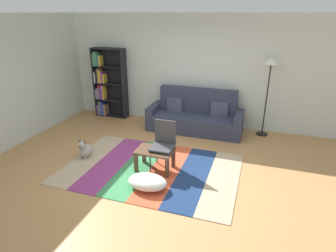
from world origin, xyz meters
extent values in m
plane|color=#B27F4C|center=(0.00, 0.00, 0.00)|extent=(14.00, 14.00, 0.00)
cube|color=silver|center=(0.00, 2.55, 1.35)|extent=(6.80, 0.10, 2.70)
cube|color=silver|center=(-3.40, 0.75, 1.35)|extent=(0.10, 5.50, 2.70)
cube|color=tan|center=(-1.52, -0.08, 0.01)|extent=(0.53, 2.14, 0.01)
cube|color=#843370|center=(-0.99, -0.08, 0.01)|extent=(0.53, 2.14, 0.01)
cube|color=#387F4C|center=(-0.46, -0.08, 0.01)|extent=(0.53, 2.14, 0.01)
cube|color=#C64C2D|center=(0.07, -0.08, 0.01)|extent=(0.53, 2.14, 0.01)
cube|color=navy|center=(0.60, -0.08, 0.01)|extent=(0.53, 2.14, 0.01)
cube|color=tan|center=(1.13, -0.08, 0.01)|extent=(0.53, 2.14, 0.01)
cube|color=#2D3347|center=(0.14, 1.95, 0.20)|extent=(1.90, 0.80, 0.40)
cube|color=#2D3347|center=(0.14, 2.25, 0.70)|extent=(1.90, 0.20, 0.60)
cube|color=#2D3347|center=(-0.90, 1.95, 0.28)|extent=(0.18, 0.80, 0.56)
cube|color=#2D3347|center=(1.18, 1.95, 0.28)|extent=(0.18, 0.80, 0.56)
cube|color=#42475B|center=(-0.41, 2.13, 0.56)|extent=(0.42, 0.19, 0.36)
cube|color=#42475B|center=(0.69, 2.13, 0.56)|extent=(0.42, 0.19, 0.36)
cube|color=black|center=(-2.73, 2.30, 0.92)|extent=(0.04, 0.28, 1.85)
cube|color=black|center=(-1.86, 2.30, 0.92)|extent=(0.04, 0.28, 1.85)
cube|color=black|center=(-2.29, 2.43, 0.92)|extent=(0.90, 0.01, 1.85)
cube|color=black|center=(-2.29, 2.30, 0.02)|extent=(0.86, 0.28, 0.02)
cube|color=black|center=(-2.29, 2.30, 0.47)|extent=(0.86, 0.28, 0.02)
cube|color=black|center=(-2.29, 2.30, 0.92)|extent=(0.86, 0.28, 0.02)
cube|color=black|center=(-2.29, 2.30, 1.38)|extent=(0.86, 0.28, 0.02)
cube|color=black|center=(-2.29, 2.30, 1.83)|extent=(0.86, 0.28, 0.02)
cube|color=purple|center=(-2.69, 2.27, 0.16)|extent=(0.04, 0.20, 0.27)
cube|color=green|center=(-2.64, 2.25, 0.22)|extent=(0.03, 0.16, 0.38)
cube|color=purple|center=(-2.61, 2.28, 0.21)|extent=(0.03, 0.23, 0.36)
cube|color=#334CB2|center=(-2.56, 2.29, 0.22)|extent=(0.05, 0.23, 0.38)
cube|color=#334CB2|center=(-2.51, 2.26, 0.19)|extent=(0.03, 0.19, 0.32)
cube|color=#8C6647|center=(-2.47, 2.28, 0.18)|extent=(0.05, 0.22, 0.30)
cube|color=#668C99|center=(-2.69, 2.26, 0.61)|extent=(0.04, 0.18, 0.26)
cube|color=#668C99|center=(-2.64, 2.25, 0.63)|extent=(0.03, 0.16, 0.31)
cube|color=red|center=(-2.60, 2.25, 0.68)|extent=(0.03, 0.17, 0.40)
cube|color=#334CB2|center=(-2.57, 2.30, 0.64)|extent=(0.04, 0.26, 0.32)
cube|color=purple|center=(-2.51, 2.29, 0.68)|extent=(0.05, 0.23, 0.40)
cube|color=gold|center=(-2.47, 2.26, 0.67)|extent=(0.03, 0.19, 0.37)
cube|color=silver|center=(-2.69, 2.25, 1.07)|extent=(0.04, 0.17, 0.28)
cube|color=black|center=(-2.64, 2.29, 1.10)|extent=(0.05, 0.23, 0.34)
cube|color=#8C6647|center=(-2.58, 2.28, 1.13)|extent=(0.04, 0.21, 0.39)
cube|color=gold|center=(-2.54, 2.25, 1.10)|extent=(0.05, 0.16, 0.34)
cube|color=purple|center=(-2.48, 2.29, 1.08)|extent=(0.05, 0.23, 0.30)
cube|color=gold|center=(-2.42, 2.27, 1.05)|extent=(0.04, 0.19, 0.24)
cube|color=green|center=(-2.69, 2.27, 1.54)|extent=(0.03, 0.19, 0.30)
cube|color=#668C99|center=(-2.65, 2.25, 1.57)|extent=(0.04, 0.16, 0.37)
cube|color=green|center=(-2.59, 2.26, 1.56)|extent=(0.05, 0.19, 0.34)
cube|color=#334CB2|center=(-2.54, 2.29, 1.53)|extent=(0.03, 0.23, 0.28)
cube|color=gold|center=(-2.50, 2.27, 1.52)|extent=(0.04, 0.19, 0.28)
cube|color=#513826|center=(-0.12, -0.07, 0.38)|extent=(0.67, 0.45, 0.04)
cube|color=#513826|center=(-0.41, -0.26, 0.19)|extent=(0.06, 0.06, 0.36)
cube|color=#513826|center=(0.18, -0.26, 0.19)|extent=(0.06, 0.06, 0.36)
cube|color=#513826|center=(-0.41, 0.11, 0.19)|extent=(0.06, 0.06, 0.36)
cube|color=#513826|center=(0.18, 0.11, 0.19)|extent=(0.06, 0.06, 0.36)
ellipsoid|color=white|center=(-0.02, -0.68, 0.12)|extent=(0.66, 0.45, 0.22)
ellipsoid|color=#9E998E|center=(-1.60, -0.04, 0.13)|extent=(0.22, 0.30, 0.26)
sphere|color=#9E998E|center=(-1.60, -0.15, 0.30)|extent=(0.15, 0.15, 0.15)
ellipsoid|color=#474440|center=(-1.60, -0.21, 0.29)|extent=(0.06, 0.07, 0.05)
ellipsoid|color=#474440|center=(-1.65, -0.13, 0.36)|extent=(0.05, 0.04, 0.08)
ellipsoid|color=#474440|center=(-1.55, -0.13, 0.36)|extent=(0.05, 0.04, 0.08)
sphere|color=#9E998E|center=(-1.66, -0.18, 0.03)|extent=(0.06, 0.06, 0.06)
sphere|color=#9E998E|center=(-1.54, -0.18, 0.03)|extent=(0.06, 0.06, 0.06)
cylinder|color=black|center=(1.72, 2.24, 0.01)|extent=(0.26, 0.26, 0.02)
cylinder|color=black|center=(1.72, 2.24, 0.84)|extent=(0.03, 0.03, 1.64)
cone|color=white|center=(1.72, 2.24, 1.73)|extent=(0.32, 0.32, 0.14)
cube|color=black|center=(-0.16, 0.01, 0.41)|extent=(0.07, 0.15, 0.02)
cube|color=#38383D|center=(0.00, 0.00, 0.44)|extent=(0.40, 0.40, 0.03)
cube|color=#38383D|center=(0.00, 0.18, 0.68)|extent=(0.40, 0.03, 0.44)
cylinder|color=#38383D|center=(-0.17, -0.17, 0.21)|extent=(0.02, 0.02, 0.42)
cylinder|color=#38383D|center=(0.17, -0.17, 0.21)|extent=(0.02, 0.02, 0.42)
cylinder|color=#38383D|center=(-0.17, 0.17, 0.21)|extent=(0.02, 0.02, 0.42)
cylinder|color=#38383D|center=(0.17, 0.17, 0.21)|extent=(0.02, 0.02, 0.42)
camera|label=1|loc=(1.55, -4.34, 2.72)|focal=30.38mm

